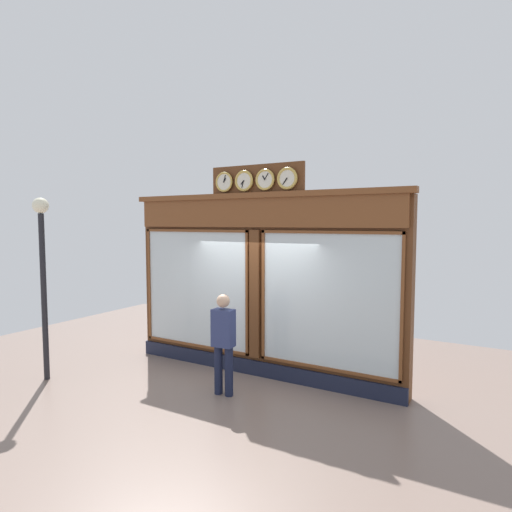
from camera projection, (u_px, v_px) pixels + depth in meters
name	position (u px, v px, depth m)	size (l,w,h in m)	color
ground_plane	(150.00, 439.00, 5.68)	(14.00, 14.00, 0.00)	#7A665B
shop_facade	(259.00, 283.00, 8.07)	(5.62, 0.42, 3.92)	#5B3319
pedestrian	(223.00, 340.00, 7.09)	(0.37, 0.25, 1.69)	#191E38
street_lamp	(43.00, 259.00, 7.71)	(0.28, 0.28, 3.31)	black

